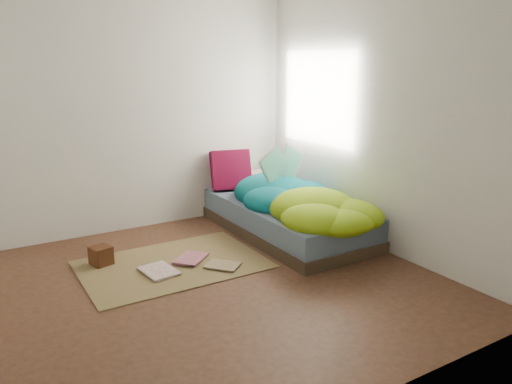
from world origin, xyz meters
TOP-DOWN VIEW (x-y plane):
  - ground at (0.00, 0.00)m, footprint 3.50×3.50m
  - room_walls at (0.01, 0.01)m, footprint 3.54×3.54m
  - bed at (1.22, 0.72)m, footprint 1.00×2.00m
  - duvet at (1.22, 0.50)m, footprint 0.96×1.84m
  - rug at (-0.15, 0.55)m, footprint 1.60×1.10m
  - pillow_floral at (1.41, 1.50)m, footprint 0.61×0.41m
  - pillow_magenta at (1.00, 1.54)m, footprint 0.47×0.24m
  - open_book at (1.24, 0.84)m, footprint 0.51×0.18m
  - wooden_box at (-0.70, 0.87)m, footprint 0.21×0.21m
  - floor_book_a at (-0.45, 0.41)m, footprint 0.29×0.38m
  - floor_book_b at (-0.05, 0.63)m, footprint 0.39×0.38m
  - floor_book_c at (0.13, 0.19)m, footprint 0.35×0.36m

SIDE VIEW (x-z plane):
  - ground at x=0.00m, z-range 0.00..0.00m
  - rug at x=-0.15m, z-range 0.00..0.01m
  - floor_book_c at x=0.13m, z-range 0.01..0.03m
  - floor_book_a at x=-0.45m, z-range 0.01..0.04m
  - floor_book_b at x=-0.05m, z-range 0.01..0.04m
  - wooden_box at x=-0.70m, z-range 0.01..0.18m
  - bed at x=1.22m, z-range 0.00..0.34m
  - pillow_floral at x=1.41m, z-range 0.34..0.47m
  - duvet at x=1.22m, z-range 0.34..0.68m
  - pillow_magenta at x=1.00m, z-range 0.34..0.79m
  - open_book at x=1.24m, z-range 0.68..0.98m
  - room_walls at x=0.01m, z-range 0.32..2.94m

